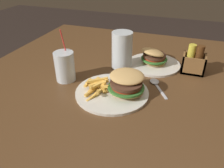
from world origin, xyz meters
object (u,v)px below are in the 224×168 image
object	(u,v)px
spoon	(155,83)
condiment_caddy	(194,62)
beer_glass	(122,52)
meal_plate_near	(119,87)
meal_plate_far	(154,60)
juice_glass	(65,68)

from	to	relation	value
spoon	condiment_caddy	world-z (taller)	condiment_caddy
beer_glass	meal_plate_near	bearing A→B (deg)	-75.73
meal_plate_near	spoon	size ratio (longest dim) A/B	2.01
meal_plate_far	condiment_caddy	size ratio (longest dim) A/B	1.98
beer_glass	spoon	distance (m)	0.21
beer_glass	meal_plate_far	xyz separation A→B (m)	(0.13, 0.07, -0.05)
spoon	beer_glass	bearing A→B (deg)	30.11
meal_plate_near	condiment_caddy	bearing A→B (deg)	47.45
meal_plate_far	condiment_caddy	distance (m)	0.18
meal_plate_far	condiment_caddy	xyz separation A→B (m)	(0.18, -0.01, 0.02)
spoon	meal_plate_near	bearing A→B (deg)	104.05
beer_glass	condiment_caddy	bearing A→B (deg)	11.72
beer_glass	juice_glass	xyz separation A→B (m)	(-0.19, -0.18, -0.02)
meal_plate_near	spoon	bearing A→B (deg)	44.92
juice_glass	condiment_caddy	world-z (taller)	juice_glass
juice_glass	condiment_caddy	xyz separation A→B (m)	(0.50, 0.25, -0.01)
meal_plate_near	meal_plate_far	xyz separation A→B (m)	(0.08, 0.28, -0.00)
meal_plate_near	meal_plate_far	distance (m)	0.29
juice_glass	spoon	bearing A→B (deg)	13.73
beer_glass	meal_plate_far	size ratio (longest dim) A/B	0.68
spoon	meal_plate_far	world-z (taller)	meal_plate_far
beer_glass	juice_glass	bearing A→B (deg)	-135.43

